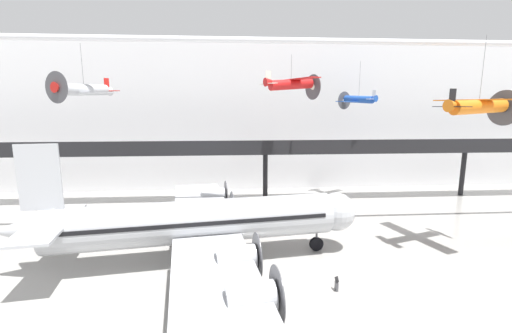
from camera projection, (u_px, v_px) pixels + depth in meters
name	position (u px, v px, depth m)	size (l,w,h in m)	color
ground_plane	(297.00, 284.00, 26.37)	(260.00, 260.00, 0.00)	#9E9B96
hangar_back_wall	(261.00, 116.00, 55.65)	(140.00, 3.00, 23.84)	white
mezzanine_walkway	(266.00, 151.00, 48.26)	(110.00, 3.20, 8.89)	black
ceiling_truss_beam	(280.00, 40.00, 33.45)	(120.00, 0.60, 0.60)	silver
airliner_silver_main	(194.00, 222.00, 29.46)	(30.40, 34.83, 10.72)	#B7BABF
suspended_plane_orange_highwing	(479.00, 106.00, 30.25)	(7.75, 9.17, 7.81)	orange
suspended_plane_blue_trainer	(359.00, 100.00, 47.78)	(6.88, 6.13, 6.54)	#1E4CAD
suspended_plane_red_highwing	(291.00, 84.00, 41.26)	(7.51, 8.62, 5.28)	red
suspended_plane_silver_racer	(84.00, 90.00, 33.97)	(7.89, 6.96, 5.80)	silver
info_sign_pedestal	(337.00, 285.00, 25.36)	(0.20, 0.78, 1.24)	#4C4C51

